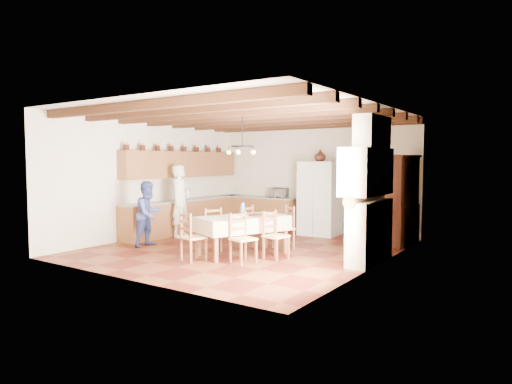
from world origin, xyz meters
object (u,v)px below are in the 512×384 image
(dining_table, at_px, (242,220))
(microwave, at_px, (279,193))
(person_woman_red, at_px, (360,216))
(hutch, at_px, (401,200))
(chair_left_near, at_px, (210,229))
(chair_left_far, at_px, (241,227))
(chair_end_far, at_px, (283,227))
(chair_right_near, at_px, (243,238))
(refrigerator, at_px, (320,198))
(person_woman_blue, at_px, (149,214))
(chair_right_far, at_px, (276,235))
(chair_end_near, at_px, (193,236))
(person_man, at_px, (181,201))

(dining_table, xyz_separation_m, microwave, (-1.25, 3.52, 0.32))
(person_woman_red, bearing_deg, hutch, 138.46)
(hutch, bearing_deg, chair_left_near, -130.11)
(hutch, relative_size, chair_left_far, 2.17)
(chair_left_far, height_order, chair_end_far, same)
(chair_left_near, bearing_deg, chair_right_near, 92.48)
(chair_right_near, bearing_deg, microwave, 39.06)
(refrigerator, height_order, chair_left_far, refrigerator)
(chair_right_near, bearing_deg, refrigerator, 20.44)
(person_woman_blue, bearing_deg, chair_end_far, -64.03)
(chair_left_near, distance_m, chair_right_far, 1.59)
(chair_right_far, distance_m, microwave, 4.08)
(refrigerator, distance_m, chair_left_near, 3.51)
(chair_left_near, xyz_separation_m, person_woman_blue, (-1.54, -0.31, 0.27))
(refrigerator, bearing_deg, chair_end_near, -100.62)
(refrigerator, height_order, hutch, hutch)
(dining_table, relative_size, person_man, 1.11)
(hutch, distance_m, chair_end_far, 2.84)
(person_woman_blue, xyz_separation_m, person_woman_red, (4.20, 2.16, 0.02))
(refrigerator, xyz_separation_m, chair_end_far, (0.18, -2.19, -0.49))
(dining_table, xyz_separation_m, chair_left_near, (-0.78, -0.13, -0.24))
(hutch, bearing_deg, refrigerator, 178.83)
(refrigerator, height_order, chair_end_near, refrigerator)
(refrigerator, xyz_separation_m, person_woman_red, (1.68, -1.48, -0.20))
(person_woman_red, bearing_deg, chair_left_near, -73.18)
(chair_left_near, distance_m, microwave, 3.72)
(hutch, distance_m, chair_left_near, 4.45)
(person_woman_blue, bearing_deg, dining_table, -81.46)
(person_man, bearing_deg, dining_table, -121.86)
(chair_right_far, xyz_separation_m, chair_end_near, (-1.27, -1.03, 0.00))
(chair_left_far, relative_size, person_woman_blue, 0.64)
(person_woman_red, bearing_deg, chair_right_far, -50.56)
(microwave, bearing_deg, chair_left_far, -86.63)
(chair_left_near, bearing_deg, person_woman_blue, -55.13)
(hutch, height_order, person_man, hutch)
(dining_table, relative_size, chair_left_far, 2.15)
(chair_left_near, relative_size, chair_end_far, 1.00)
(refrigerator, xyz_separation_m, person_woman_blue, (-2.52, -3.64, -0.22))
(chair_left_near, relative_size, person_man, 0.52)
(hutch, relative_size, person_woman_red, 1.37)
(person_woman_blue, relative_size, microwave, 3.01)
(chair_end_near, distance_m, person_woman_blue, 1.95)
(chair_left_near, distance_m, person_woman_blue, 1.60)
(chair_end_far, distance_m, person_man, 3.01)
(chair_end_far, bearing_deg, refrigerator, 126.46)
(chair_left_near, distance_m, chair_end_far, 1.62)
(chair_right_near, bearing_deg, hutch, -12.22)
(chair_right_near, relative_size, microwave, 1.93)
(refrigerator, distance_m, chair_right_far, 3.27)
(hutch, distance_m, person_woman_red, 1.35)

